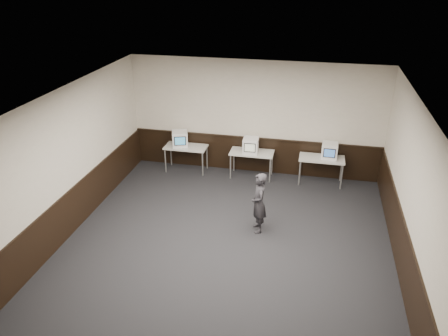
# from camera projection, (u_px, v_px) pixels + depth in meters

# --- Properties ---
(floor) EXTENTS (8.00, 8.00, 0.00)m
(floor) POSITION_uv_depth(u_px,v_px,m) (224.00, 251.00, 9.19)
(floor) COLOR black
(floor) RESTS_ON ground
(ceiling) EXTENTS (8.00, 8.00, 0.00)m
(ceiling) POSITION_uv_depth(u_px,v_px,m) (224.00, 104.00, 7.82)
(ceiling) COLOR white
(ceiling) RESTS_ON back_wall
(back_wall) EXTENTS (7.00, 0.00, 7.00)m
(back_wall) POSITION_uv_depth(u_px,v_px,m) (255.00, 118.00, 12.04)
(back_wall) COLOR beige
(back_wall) RESTS_ON ground
(left_wall) EXTENTS (0.00, 8.00, 8.00)m
(left_wall) POSITION_uv_depth(u_px,v_px,m) (62.00, 167.00, 9.17)
(left_wall) COLOR beige
(left_wall) RESTS_ON ground
(right_wall) EXTENTS (0.00, 8.00, 8.00)m
(right_wall) POSITION_uv_depth(u_px,v_px,m) (415.00, 202.00, 7.84)
(right_wall) COLOR beige
(right_wall) RESTS_ON ground
(wainscot_back) EXTENTS (6.98, 0.04, 1.00)m
(wainscot_back) POSITION_uv_depth(u_px,v_px,m) (254.00, 155.00, 12.49)
(wainscot_back) COLOR black
(wainscot_back) RESTS_ON back_wall
(wainscot_left) EXTENTS (0.04, 7.98, 1.00)m
(wainscot_left) POSITION_uv_depth(u_px,v_px,m) (71.00, 212.00, 9.64)
(wainscot_left) COLOR black
(wainscot_left) RESTS_ON left_wall
(wainscot_right) EXTENTS (0.04, 7.98, 1.00)m
(wainscot_right) POSITION_uv_depth(u_px,v_px,m) (403.00, 252.00, 8.31)
(wainscot_right) COLOR black
(wainscot_right) RESTS_ON right_wall
(wainscot_rail) EXTENTS (6.98, 0.06, 0.04)m
(wainscot_rail) POSITION_uv_depth(u_px,v_px,m) (254.00, 138.00, 12.25)
(wainscot_rail) COLOR black
(wainscot_rail) RESTS_ON wainscot_back
(desk_left) EXTENTS (1.20, 0.60, 0.75)m
(desk_left) POSITION_uv_depth(u_px,v_px,m) (186.00, 149.00, 12.44)
(desk_left) COLOR beige
(desk_left) RESTS_ON ground
(desk_center) EXTENTS (1.20, 0.60, 0.75)m
(desk_center) POSITION_uv_depth(u_px,v_px,m) (252.00, 154.00, 12.08)
(desk_center) COLOR beige
(desk_center) RESTS_ON ground
(desk_right) EXTENTS (1.20, 0.60, 0.75)m
(desk_right) POSITION_uv_depth(u_px,v_px,m) (322.00, 160.00, 11.71)
(desk_right) COLOR beige
(desk_right) RESTS_ON ground
(emac_left) EXTENTS (0.56, 0.57, 0.43)m
(emac_left) POSITION_uv_depth(u_px,v_px,m) (180.00, 139.00, 12.35)
(emac_left) COLOR white
(emac_left) RESTS_ON desk_left
(emac_center) EXTENTS (0.44, 0.47, 0.42)m
(emac_center) POSITION_uv_depth(u_px,v_px,m) (251.00, 145.00, 11.93)
(emac_center) COLOR white
(emac_center) RESTS_ON desk_center
(emac_right) EXTENTS (0.43, 0.46, 0.41)m
(emac_right) POSITION_uv_depth(u_px,v_px,m) (330.00, 151.00, 11.60)
(emac_right) COLOR white
(emac_right) RESTS_ON desk_right
(person) EXTENTS (0.48, 0.59, 1.41)m
(person) POSITION_uv_depth(u_px,v_px,m) (259.00, 203.00, 9.60)
(person) COLOR #26252A
(person) RESTS_ON ground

